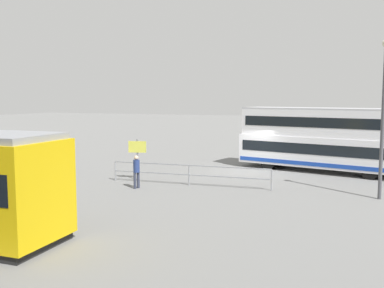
{
  "coord_description": "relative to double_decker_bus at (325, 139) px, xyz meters",
  "views": [
    {
      "loc": [
        -6.45,
        26.28,
        4.58
      ],
      "look_at": [
        1.84,
        5.05,
        2.14
      ],
      "focal_mm": 41.29,
      "sensor_mm": 36.0,
      "label": 1
    }
  ],
  "objects": [
    {
      "name": "double_decker_bus",
      "position": [
        0.0,
        0.0,
        0.0
      ],
      "size": [
        10.86,
        4.89,
        3.91
      ],
      "color": "white",
      "rests_on": "ground"
    },
    {
      "name": "ground_plane",
      "position": [
        4.31,
        1.66,
        -2.0
      ],
      "size": [
        160.0,
        160.0,
        0.0
      ],
      "primitive_type": "plane",
      "color": "slate"
    },
    {
      "name": "info_sign",
      "position": [
        9.42,
        6.59,
        -0.45
      ],
      "size": [
        0.97,
        0.3,
        2.26
      ],
      "color": "slate",
      "rests_on": "ground"
    },
    {
      "name": "street_lamp",
      "position": [
        -2.93,
        6.71,
        2.12
      ],
      "size": [
        0.36,
        0.36,
        7.08
      ],
      "color": "#4C4C51",
      "rests_on": "ground"
    },
    {
      "name": "pedestrian_near_railing",
      "position": [
        8.39,
        8.61,
        -1.04
      ],
      "size": [
        0.42,
        0.42,
        1.67
      ],
      "color": "#33384C",
      "rests_on": "ground"
    },
    {
      "name": "pedestrian_railing",
      "position": [
        6.22,
        6.93,
        -1.25
      ],
      "size": [
        8.59,
        0.57,
        1.08
      ],
      "color": "gray",
      "rests_on": "ground"
    }
  ]
}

